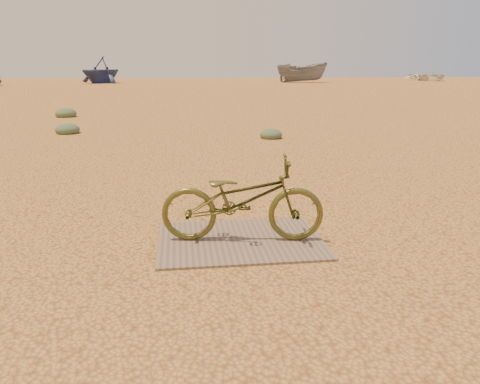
{
  "coord_description": "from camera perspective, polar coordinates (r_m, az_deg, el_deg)",
  "views": [
    {
      "loc": [
        -0.25,
        -3.89,
        1.54
      ],
      "look_at": [
        0.26,
        0.06,
        0.46
      ],
      "focal_mm": 35.0,
      "sensor_mm": 36.0,
      "label": 1
    }
  ],
  "objects": [
    {
      "name": "ground",
      "position": [
        4.2,
        -3.46,
        -6.46
      ],
      "size": [
        120.0,
        120.0,
        0.0
      ],
      "primitive_type": "plane",
      "color": "gold",
      "rests_on": "ground"
    },
    {
      "name": "plywood_board",
      "position": [
        4.27,
        0.0,
        -5.89
      ],
      "size": [
        1.48,
        1.12,
        0.02
      ],
      "primitive_type": "cube",
      "color": "#7B6351",
      "rests_on": "ground"
    },
    {
      "name": "bicycle",
      "position": [
        4.13,
        0.29,
        -0.92
      ],
      "size": [
        1.49,
        0.68,
        0.76
      ],
      "primitive_type": "imported",
      "rotation": [
        0.0,
        0.0,
        1.44
      ],
      "color": "#4F4D1F",
      "rests_on": "plywood_board"
    },
    {
      "name": "boat_far_left",
      "position": [
        45.86,
        -16.6,
        14.08
      ],
      "size": [
        5.79,
        5.93,
        2.37
      ],
      "primitive_type": "imported",
      "rotation": [
        0.0,
        0.0,
        -0.62
      ],
      "color": "navy",
      "rests_on": "ground"
    },
    {
      "name": "boat_mid_right",
      "position": [
        46.44,
        7.57,
        14.25
      ],
      "size": [
        4.98,
        2.33,
        1.86
      ],
      "primitive_type": "imported",
      "rotation": [
        0.0,
        0.0,
        1.46
      ],
      "color": "slate",
      "rests_on": "ground"
    },
    {
      "name": "boat_far_right",
      "position": [
        55.35,
        22.0,
        13.01
      ],
      "size": [
        4.32,
        5.5,
        1.03
      ],
      "primitive_type": "imported",
      "rotation": [
        0.0,
        0.0,
        0.16
      ],
      "color": "silver",
      "rests_on": "ground"
    },
    {
      "name": "kale_a",
      "position": [
        11.83,
        -20.24,
        6.72
      ],
      "size": [
        0.56,
        0.56,
        0.31
      ],
      "primitive_type": "ellipsoid",
      "color": "#576F4C",
      "rests_on": "ground"
    },
    {
      "name": "kale_b",
      "position": [
        10.38,
        3.8,
        6.56
      ],
      "size": [
        0.49,
        0.49,
        0.27
      ],
      "primitive_type": "ellipsoid",
      "color": "#576F4C",
      "rests_on": "ground"
    },
    {
      "name": "kale_c",
      "position": [
        15.74,
        -20.43,
        8.57
      ],
      "size": [
        0.64,
        0.64,
        0.35
      ],
      "primitive_type": "ellipsoid",
      "color": "#576F4C",
      "rests_on": "ground"
    }
  ]
}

